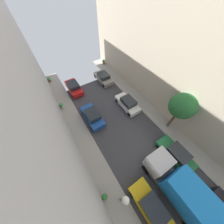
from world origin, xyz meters
TOP-DOWN VIEW (x-y plane):
  - ground at (0.00, 0.00)m, footprint 32.00×32.00m
  - sidewalk_left at (-5.00, 0.00)m, footprint 2.00×44.00m
  - sidewalk_right at (5.00, 0.00)m, footprint 2.00×44.00m
  - parked_car_left_2 at (-2.70, -2.73)m, footprint 1.78×4.20m
  - parked_car_left_3 at (-2.70, 8.47)m, footprint 1.78×4.20m
  - parked_car_left_4 at (-2.70, 15.39)m, footprint 1.78×4.20m
  - parked_car_right_2 at (2.70, -0.88)m, footprint 1.78×4.20m
  - parked_car_right_3 at (2.70, 7.78)m, footprint 1.78×4.20m
  - parked_car_right_4 at (2.70, 15.01)m, footprint 1.78×4.20m
  - delivery_truck at (0.00, -3.05)m, footprint 2.26×6.60m
  - street_tree_1 at (5.19, 2.17)m, footprint 2.77×2.77m
  - potted_plant_0 at (-5.64, 19.85)m, footprint 0.54×0.54m
  - potted_plant_2 at (-5.68, 12.66)m, footprint 0.58×0.58m
  - potted_plant_4 at (-5.72, 0.02)m, footprint 0.53×0.53m
  - potted_plant_5 at (5.52, 19.76)m, footprint 0.59×0.59m
  - lamp_post at (-4.60, -0.91)m, footprint 0.44×0.44m

SIDE VIEW (x-z plane):
  - ground at x=0.00m, z-range 0.00..0.00m
  - sidewalk_left at x=-5.00m, z-range 0.00..0.15m
  - sidewalk_right at x=5.00m, z-range 0.00..0.15m
  - potted_plant_4 at x=-5.72m, z-range 0.19..0.99m
  - potted_plant_0 at x=-5.64m, z-range 0.17..1.07m
  - potted_plant_2 at x=-5.68m, z-range 0.18..1.08m
  - potted_plant_5 at x=5.52m, z-range 0.18..1.15m
  - parked_car_left_2 at x=-2.70m, z-range -0.06..1.50m
  - parked_car_left_3 at x=-2.70m, z-range -0.06..1.50m
  - parked_car_left_4 at x=-2.70m, z-range -0.06..1.50m
  - parked_car_right_2 at x=2.70m, z-range -0.06..1.50m
  - parked_car_right_3 at x=2.70m, z-range -0.06..1.50m
  - parked_car_right_4 at x=2.70m, z-range -0.06..1.50m
  - delivery_truck at x=0.00m, z-range 0.10..3.48m
  - lamp_post at x=-4.60m, z-range 1.01..6.28m
  - street_tree_1 at x=5.19m, z-range 1.44..6.85m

